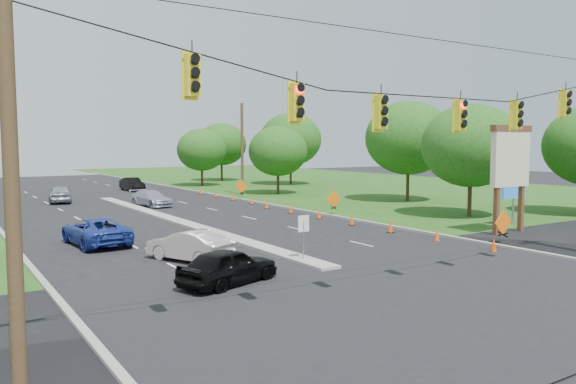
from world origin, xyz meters
TOP-DOWN VIEW (x-y plane):
  - ground at (0.00, 0.00)m, footprint 160.00×160.00m
  - grass_right at (30.00, 20.00)m, footprint 40.00×160.00m
  - cross_street at (0.00, 0.00)m, footprint 160.00×14.00m
  - curb_right at (10.10, 30.00)m, footprint 0.25×110.00m
  - median at (0.00, 21.00)m, footprint 1.00×34.00m
  - median_sign at (0.00, 6.00)m, footprint 0.55×0.06m
  - signal_span at (-0.05, -1.00)m, footprint 25.60×0.32m
  - utility_pole_far_right at (12.50, 35.00)m, footprint 0.28×0.28m
  - pylon_sign at (14.31, 6.20)m, footprint 5.90×2.30m
  - cone_0 at (8.77, 3.00)m, footprint 0.32×0.32m
  - cone_1 at (8.77, 6.50)m, footprint 0.32×0.32m
  - cone_2 at (8.77, 10.00)m, footprint 0.32×0.32m
  - cone_3 at (8.77, 13.50)m, footprint 0.32×0.32m
  - cone_4 at (8.77, 17.00)m, footprint 0.32×0.32m
  - cone_5 at (8.77, 20.50)m, footprint 0.32×0.32m
  - cone_6 at (8.77, 24.00)m, footprint 0.32×0.32m
  - cone_7 at (9.37, 27.50)m, footprint 0.32×0.32m
  - cone_8 at (9.37, 31.00)m, footprint 0.32×0.32m
  - cone_9 at (9.37, 34.50)m, footprint 0.32×0.32m
  - cone_10 at (9.37, 38.00)m, footprint 0.32×0.32m
  - work_sign_0 at (10.80, 4.00)m, footprint 1.27×0.58m
  - work_sign_1 at (10.80, 18.00)m, footprint 1.27×0.58m
  - work_sign_2 at (10.80, 32.00)m, footprint 1.27×0.58m
  - tree_7 at (18.00, 12.00)m, footprint 6.72×6.72m
  - tree_8 at (22.00, 22.00)m, footprint 7.56×7.56m
  - tree_9 at (16.00, 34.00)m, footprint 5.88×5.88m
  - tree_10 at (24.00, 44.00)m, footprint 7.56×7.56m
  - tree_11 at (20.00, 55.00)m, footprint 6.72×6.72m
  - tree_12 at (14.00, 48.00)m, footprint 5.88×5.88m
  - black_sedan at (-4.44, 4.30)m, footprint 4.37×2.84m
  - white_sedan at (-3.99, 9.01)m, footprint 2.96×4.34m
  - blue_pickup at (-6.45, 15.19)m, footprint 2.70×5.22m
  - silver_car_far at (1.77, 30.61)m, footprint 2.67×4.75m
  - silver_car_oncoming at (-3.97, 37.56)m, footprint 2.40×4.63m
  - dark_car_receding at (5.02, 46.22)m, footprint 1.66×4.34m

SIDE VIEW (x-z plane):
  - ground at x=0.00m, z-range 0.00..0.00m
  - grass_right at x=30.00m, z-range -0.03..0.03m
  - cross_street at x=0.00m, z-range -0.01..0.01m
  - curb_right at x=10.10m, z-range -0.08..0.08m
  - median at x=0.00m, z-range -0.09..0.09m
  - cone_0 at x=8.77m, z-range 0.00..0.70m
  - cone_1 at x=8.77m, z-range 0.00..0.70m
  - cone_2 at x=8.77m, z-range 0.00..0.70m
  - cone_3 at x=8.77m, z-range 0.00..0.70m
  - cone_4 at x=8.77m, z-range 0.00..0.70m
  - cone_5 at x=8.77m, z-range 0.00..0.70m
  - cone_6 at x=8.77m, z-range 0.00..0.70m
  - cone_7 at x=9.37m, z-range 0.00..0.70m
  - cone_8 at x=9.37m, z-range 0.00..0.70m
  - cone_9 at x=9.37m, z-range 0.00..0.70m
  - cone_10 at x=9.37m, z-range 0.00..0.70m
  - silver_car_far at x=1.77m, z-range 0.00..1.30m
  - white_sedan at x=-3.99m, z-range 0.00..1.35m
  - black_sedan at x=-4.44m, z-range 0.00..1.38m
  - blue_pickup at x=-6.45m, z-range 0.00..1.41m
  - dark_car_receding at x=5.02m, z-range 0.00..1.41m
  - silver_car_oncoming at x=-3.97m, z-range 0.00..1.51m
  - work_sign_0 at x=10.80m, z-range 0.41..1.78m
  - work_sign_1 at x=10.80m, z-range 0.41..1.78m
  - work_sign_2 at x=10.80m, z-range 0.41..1.78m
  - median_sign at x=0.00m, z-range 0.44..2.49m
  - pylon_sign at x=14.31m, z-range 0.94..7.06m
  - tree_9 at x=16.00m, z-range 0.91..7.77m
  - tree_12 at x=14.00m, z-range 0.91..7.77m
  - utility_pole_far_right at x=12.50m, z-range 0.00..9.00m
  - tree_7 at x=18.00m, z-range 1.04..8.88m
  - tree_11 at x=20.00m, z-range 1.04..8.88m
  - signal_span at x=-0.05m, z-range 0.47..9.47m
  - tree_8 at x=22.00m, z-range 1.17..9.99m
  - tree_10 at x=24.00m, z-range 1.17..9.99m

